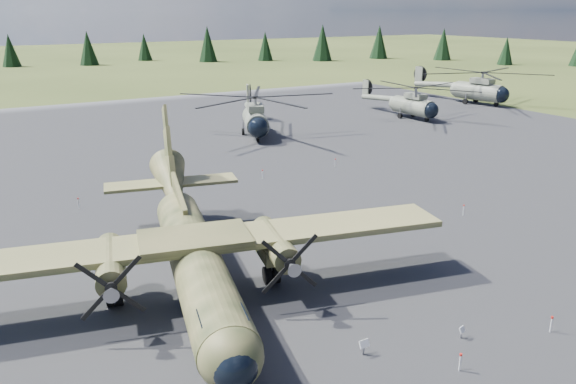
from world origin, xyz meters
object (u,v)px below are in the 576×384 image
transport_plane (193,246)px  helicopter_near (255,108)px  helicopter_mid (413,96)px  helicopter_far (479,81)px

transport_plane → helicopter_near: (20.61, 33.33, 0.95)m
helicopter_mid → transport_plane: bearing=-145.6°
helicopter_near → helicopter_mid: bearing=20.4°
transport_plane → helicopter_mid: (45.01, 32.76, 0.62)m
transport_plane → helicopter_near: 39.19m
helicopter_mid → helicopter_near: bearing=177.0°
helicopter_near → helicopter_mid: size_ratio=1.20×
helicopter_mid → helicopter_far: 18.55m
helicopter_mid → helicopter_far: (18.00, 4.45, 0.55)m
helicopter_mid → helicopter_far: bearing=12.2°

